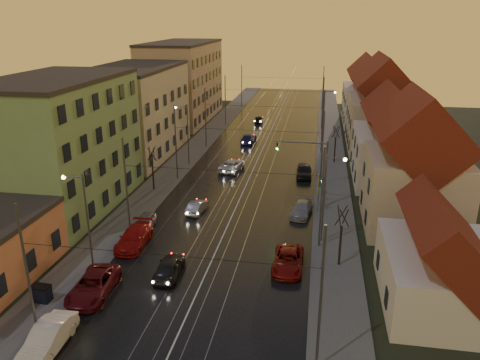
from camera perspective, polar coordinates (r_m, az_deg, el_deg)
The scene contains 49 objects.
ground at distance 34.61m, azimuth -5.39°, elevation -13.86°, with size 160.00×160.00×0.00m, color black.
road at distance 70.88m, azimuth 2.84°, elevation 3.95°, with size 16.00×120.00×0.04m, color black.
sidewalk_left at distance 72.67m, azimuth -5.03°, elevation 4.33°, with size 4.00×120.00×0.15m, color #4C4C4C.
sidewalk_right at distance 70.46m, azimuth 10.96°, elevation 3.56°, with size 4.00×120.00×0.15m, color #4C4C4C.
tram_rail_0 at distance 71.15m, azimuth 1.08°, elevation 4.06°, with size 0.06×120.00×0.03m, color gray.
tram_rail_1 at distance 70.97m, azimuth 2.22°, elevation 4.00°, with size 0.06×120.00×0.03m, color gray.
tram_rail_2 at distance 70.79m, azimuth 3.46°, elevation 3.94°, with size 0.06×120.00×0.03m, color gray.
tram_rail_3 at distance 70.66m, azimuth 4.62°, elevation 3.89°, with size 0.06×120.00×0.03m, color gray.
apartment_left_1 at distance 50.52m, azimuth -21.02°, elevation 3.87°, with size 10.00×18.00×13.00m, color #6F925D.
apartment_left_2 at distance 68.11m, azimuth -12.63°, elevation 8.03°, with size 10.00×20.00×12.00m, color #B2A989.
apartment_left_3 at distance 90.32m, azimuth -6.98°, elevation 11.72°, with size 10.00×24.00×14.00m, color tan.
house_right_0 at distance 35.08m, azimuth 23.76°, elevation -9.55°, with size 8.16×10.20×5.80m.
house_right_1 at distance 45.84m, azimuth 20.57°, elevation 1.04°, with size 8.67×10.20×10.80m.
house_right_2 at distance 58.37m, azimuth 18.29°, elevation 4.27°, with size 9.18×12.24×9.20m.
house_right_3 at distance 72.63m, azimuth 16.79°, elevation 8.21°, with size 9.18×14.28×11.50m.
house_right_4 at distance 90.39m, azimuth 15.48°, elevation 9.92°, with size 9.18×16.32×10.00m.
catenary_pole_l_0 at distance 30.97m, azimuth -24.50°, elevation -10.31°, with size 0.16×0.16×9.00m, color #595B60.
catenary_pole_r_0 at distance 26.21m, azimuth 9.80°, elevation -14.36°, with size 0.16×0.16×9.00m, color #595B60.
catenary_pole_l_1 at distance 42.89m, azimuth -13.67°, elevation -0.82°, with size 0.16×0.16×9.00m, color #595B60.
catenary_pole_r_1 at distance 39.59m, azimuth 9.93°, elevation -2.27°, with size 0.16×0.16×9.00m, color #595B60.
catenary_pole_l_2 at distance 56.30m, azimuth -7.82°, elevation 4.40°, with size 0.16×0.16×9.00m, color #595B60.
catenary_pole_r_2 at distance 53.83m, azimuth 9.99°, elevation 3.58°, with size 0.16×0.16×9.00m, color #595B60.
catenary_pole_l_3 at distance 70.36m, azimuth -4.23°, elevation 7.56°, with size 0.16×0.16×9.00m, color #595B60.
catenary_pole_r_3 at distance 68.40m, azimuth 10.03°, elevation 6.97°, with size 0.16×0.16×9.00m, color #595B60.
catenary_pole_l_4 at distance 84.74m, azimuth -1.81°, elevation 9.64°, with size 0.16×0.16×9.00m, color #595B60.
catenary_pole_r_4 at distance 83.12m, azimuth 10.05°, elevation 9.16°, with size 0.16×0.16×9.00m, color #595B60.
catenary_pole_l_5 at distance 102.23m, azimuth 0.20°, elevation 11.34°, with size 0.16×0.16×9.00m, color #595B60.
catenary_pole_r_5 at distance 100.89m, azimuth 10.07°, elevation 10.94°, with size 0.16×0.16×9.00m, color #595B60.
street_lamp_0 at distance 37.13m, azimuth -18.58°, elevation -3.90°, with size 1.75×0.32×8.00m.
street_lamp_1 at distance 40.40m, azimuth 10.68°, elevation -1.28°, with size 1.75×0.32×8.00m.
street_lamp_2 at distance 61.92m, azimuth -6.66°, elevation 6.20°, with size 1.75×0.32×8.00m.
street_lamp_3 at distance 75.19m, azimuth 10.44°, elevation 8.36°, with size 1.75×0.32×8.00m.
traffic_light_mast at distance 48.04m, azimuth 9.25°, elevation 1.81°, with size 5.30×0.32×7.20m.
bare_tree_0 at distance 53.75m, azimuth -10.60°, elevation 1.27°, with size 1.09×1.09×5.11m.
bare_tree_1 at distance 37.72m, azimuth 12.18°, elevation -6.91°, with size 1.09×1.09×5.11m.
bare_tree_2 at distance 64.05m, azimuth 11.53°, elevation 4.17°, with size 1.09×1.09×5.11m.
driving_car_0 at distance 36.81m, azimuth -8.63°, elevation -10.44°, with size 1.77×4.40×1.50m, color black.
driving_car_1 at distance 47.64m, azimuth -5.26°, elevation -3.27°, with size 1.30×3.73×1.23m, color gray.
driving_car_2 at distance 60.23m, azimuth -1.00°, elevation 1.83°, with size 2.37×5.13×1.43m, color silver.
driving_car_3 at distance 73.54m, azimuth 1.06°, elevation 5.10°, with size 2.00×4.93×1.43m, color #1A1C4F.
driving_car_4 at distance 87.72m, azimuth 2.31°, elevation 7.40°, with size 1.51×3.76×1.28m, color black.
parked_left_0 at distance 31.55m, azimuth -22.39°, elevation -17.41°, with size 1.68×4.81×1.59m, color silver.
parked_left_1 at distance 35.74m, azimuth -17.45°, elevation -12.15°, with size 2.53×5.49×1.53m, color #5F1017.
parked_left_2 at distance 41.85m, azimuth -12.79°, elevation -6.82°, with size 2.16×5.31×1.54m, color #AD1111.
parked_left_3 at distance 44.84m, azimuth -11.49°, elevation -5.06°, with size 1.53×3.80×1.30m, color gray.
parked_right_0 at distance 37.57m, azimuth 5.89°, elevation -9.74°, with size 2.32×5.03×1.40m, color maroon.
parked_right_1 at distance 47.26m, azimuth 7.52°, elevation -3.53°, with size 1.79×4.40×1.28m, color #A1A1A6.
parked_right_2 at distance 58.33m, azimuth 7.82°, elevation 1.11°, with size 1.83×4.55×1.55m, color black.
dumpster at distance 36.11m, azimuth -23.03°, elevation -12.66°, with size 1.20×0.80×1.10m, color black.
Camera 1 is at (7.91, -27.84, 18.97)m, focal length 35.00 mm.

